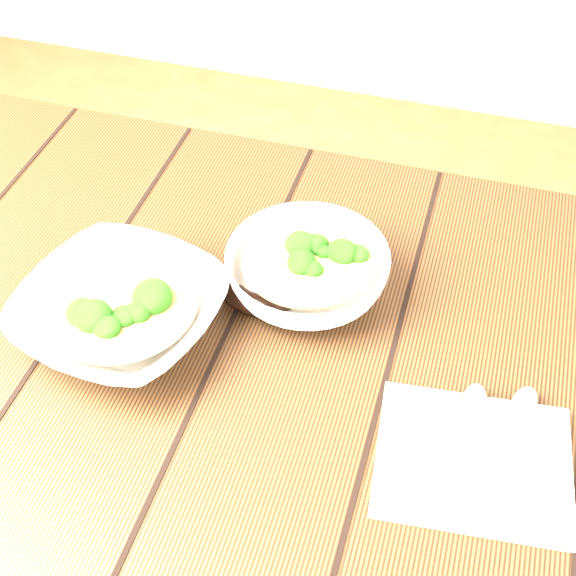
% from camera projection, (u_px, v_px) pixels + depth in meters
% --- Properties ---
extents(table, '(1.20, 0.80, 0.75)m').
position_uv_depth(table, '(244.00, 400.00, 1.05)').
color(table, '#3A2210').
rests_on(table, ground).
extents(soup_bowl_front, '(0.28, 0.28, 0.07)m').
position_uv_depth(soup_bowl_front, '(120.00, 311.00, 0.96)').
color(soup_bowl_front, silver).
rests_on(soup_bowl_front, table).
extents(soup_bowl_back, '(0.23, 0.23, 0.07)m').
position_uv_depth(soup_bowl_back, '(307.00, 272.00, 1.00)').
color(soup_bowl_back, silver).
rests_on(soup_bowl_back, table).
extents(trivet, '(0.13, 0.13, 0.03)m').
position_uv_depth(trivet, '(264.00, 279.00, 1.02)').
color(trivet, black).
rests_on(trivet, table).
extents(napkin, '(0.22, 0.19, 0.01)m').
position_uv_depth(napkin, '(473.00, 461.00, 0.84)').
color(napkin, beige).
rests_on(napkin, table).
extents(spoon_left, '(0.03, 0.17, 0.01)m').
position_uv_depth(spoon_left, '(468.00, 423.00, 0.87)').
color(spoon_left, '#A6A392').
rests_on(spoon_left, napkin).
extents(spoon_right, '(0.06, 0.17, 0.01)m').
position_uv_depth(spoon_right, '(514.00, 424.00, 0.87)').
color(spoon_right, '#A6A392').
rests_on(spoon_right, napkin).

